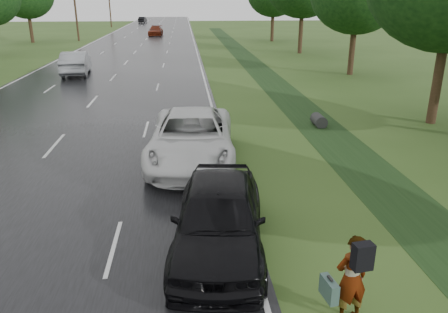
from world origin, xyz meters
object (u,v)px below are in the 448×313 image
white_pickup (192,138)px  silver_sedan (76,63)px  dark_sedan (219,217)px  pedestrian (351,278)px

white_pickup → silver_sedan: size_ratio=1.20×
white_pickup → silver_sedan: white_pickup is taller
dark_sedan → silver_sedan: (-9.03, 26.11, 0.01)m
silver_sedan → pedestrian: bearing=105.3°
silver_sedan → dark_sedan: bearing=103.0°
white_pickup → dark_sedan: bearing=-81.7°
pedestrian → silver_sedan: (-11.21, 28.62, 0.01)m
white_pickup → dark_sedan: size_ratio=1.26×
pedestrian → dark_sedan: bearing=-58.3°
white_pickup → dark_sedan: (0.50, -6.04, -0.02)m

